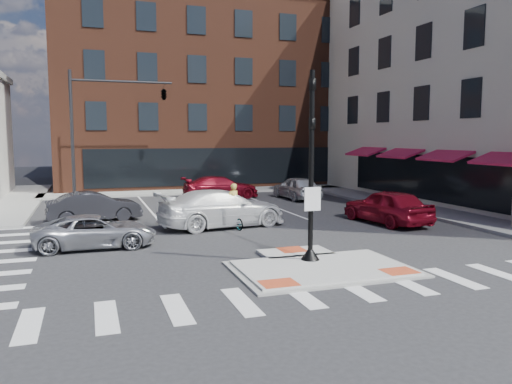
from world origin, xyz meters
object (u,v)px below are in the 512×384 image
object	(u,v)px
white_pickup	(222,208)
bg_car_dark	(94,207)
red_sedan	(387,206)
silver_suv	(96,231)
bg_car_silver	(297,188)
bg_car_red	(221,187)
cyclist	(233,214)

from	to	relation	value
white_pickup	bg_car_dark	bearing A→B (deg)	49.34
red_sedan	white_pickup	xyz separation A→B (m)	(-7.53, 1.64, 0.03)
red_sedan	silver_suv	bearing A→B (deg)	-2.42
silver_suv	bg_car_silver	xyz separation A→B (m)	(12.67, 10.81, 0.15)
white_pickup	bg_car_red	xyz separation A→B (m)	(2.62, 10.28, -0.11)
bg_car_silver	bg_car_red	size ratio (longest dim) A/B	0.88
white_pickup	cyclist	world-z (taller)	cyclist
silver_suv	cyclist	size ratio (longest dim) A/B	2.16
silver_suv	bg_car_dark	size ratio (longest dim) A/B	1.00
bg_car_red	white_pickup	bearing A→B (deg)	163.86
bg_car_silver	cyclist	world-z (taller)	cyclist
red_sedan	bg_car_dark	bearing A→B (deg)	-27.87
cyclist	bg_car_silver	bearing A→B (deg)	-142.35
white_pickup	bg_car_dark	world-z (taller)	white_pickup
bg_car_silver	cyclist	bearing A→B (deg)	48.84
bg_car_silver	bg_car_dark	bearing A→B (deg)	17.55
bg_car_dark	bg_car_red	size ratio (longest dim) A/B	0.87
red_sedan	cyclist	world-z (taller)	cyclist
red_sedan	cyclist	distance (m)	7.27
silver_suv	red_sedan	world-z (taller)	red_sedan
white_pickup	bg_car_dark	distance (m)	6.41
bg_car_dark	cyclist	distance (m)	7.04
bg_car_dark	bg_car_red	xyz separation A→B (m)	(8.08, 6.92, 0.01)
silver_suv	bg_car_red	xyz separation A→B (m)	(8.11, 12.92, 0.12)
silver_suv	white_pickup	xyz separation A→B (m)	(5.49, 2.64, 0.24)
bg_car_silver	bg_car_red	world-z (taller)	bg_car_silver
red_sedan	bg_car_silver	distance (m)	9.82
silver_suv	white_pickup	size ratio (longest dim) A/B	0.75
red_sedan	bg_car_silver	world-z (taller)	red_sedan
bg_car_dark	bg_car_silver	xyz separation A→B (m)	(12.64, 4.81, 0.04)
silver_suv	cyclist	xyz separation A→B (m)	(5.82, 2.00, 0.07)
bg_car_dark	cyclist	xyz separation A→B (m)	(5.79, -4.00, -0.04)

